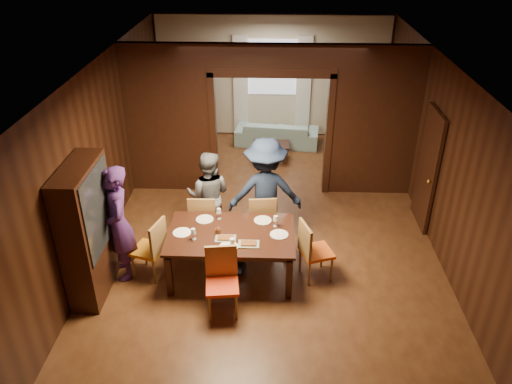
{
  "coord_description": "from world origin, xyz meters",
  "views": [
    {
      "loc": [
        0.04,
        -7.22,
        4.9
      ],
      "look_at": [
        -0.21,
        -0.4,
        1.05
      ],
      "focal_mm": 35.0,
      "sensor_mm": 36.0,
      "label": 1
    }
  ],
  "objects_px": {
    "chair_right": "(317,250)",
    "chair_near": "(222,284)",
    "person_grey": "(209,195)",
    "coffee_table": "(271,152)",
    "chair_left": "(148,248)",
    "person_navy": "(265,192)",
    "chair_far_l": "(204,218)",
    "sofa": "(277,133)",
    "dining_table": "(232,254)",
    "person_purple": "(118,224)",
    "chair_far_r": "(262,218)",
    "hutch": "(88,231)"
  },
  "relations": [
    {
      "from": "person_navy",
      "to": "dining_table",
      "type": "distance_m",
      "value": 1.19
    },
    {
      "from": "person_grey",
      "to": "hutch",
      "type": "relative_size",
      "value": 0.78
    },
    {
      "from": "sofa",
      "to": "chair_right",
      "type": "height_order",
      "value": "chair_right"
    },
    {
      "from": "person_navy",
      "to": "person_grey",
      "type": "bearing_deg",
      "value": -14.53
    },
    {
      "from": "person_grey",
      "to": "person_navy",
      "type": "height_order",
      "value": "person_navy"
    },
    {
      "from": "chair_right",
      "to": "sofa",
      "type": "bearing_deg",
      "value": -12.49
    },
    {
      "from": "person_purple",
      "to": "chair_far_r",
      "type": "xyz_separation_m",
      "value": [
        2.08,
        0.9,
        -0.43
      ]
    },
    {
      "from": "person_grey",
      "to": "chair_right",
      "type": "xyz_separation_m",
      "value": [
        1.74,
        -1.07,
        -0.29
      ]
    },
    {
      "from": "person_grey",
      "to": "person_navy",
      "type": "relative_size",
      "value": 0.83
    },
    {
      "from": "person_navy",
      "to": "sofa",
      "type": "height_order",
      "value": "person_navy"
    },
    {
      "from": "dining_table",
      "to": "hutch",
      "type": "height_order",
      "value": "hutch"
    },
    {
      "from": "chair_far_l",
      "to": "chair_near",
      "type": "xyz_separation_m",
      "value": [
        0.46,
        -1.64,
        0.0
      ]
    },
    {
      "from": "person_navy",
      "to": "chair_far_l",
      "type": "relative_size",
      "value": 1.93
    },
    {
      "from": "sofa",
      "to": "coffee_table",
      "type": "height_order",
      "value": "sofa"
    },
    {
      "from": "hutch",
      "to": "chair_left",
      "type": "bearing_deg",
      "value": 24.63
    },
    {
      "from": "dining_table",
      "to": "chair_near",
      "type": "relative_size",
      "value": 1.94
    },
    {
      "from": "dining_table",
      "to": "sofa",
      "type": "bearing_deg",
      "value": 82.1
    },
    {
      "from": "chair_far_r",
      "to": "chair_near",
      "type": "bearing_deg",
      "value": 67.3
    },
    {
      "from": "person_purple",
      "to": "hutch",
      "type": "relative_size",
      "value": 0.91
    },
    {
      "from": "person_grey",
      "to": "coffee_table",
      "type": "height_order",
      "value": "person_grey"
    },
    {
      "from": "person_navy",
      "to": "chair_far_r",
      "type": "relative_size",
      "value": 1.93
    },
    {
      "from": "person_grey",
      "to": "chair_far_l",
      "type": "xyz_separation_m",
      "value": [
        -0.06,
        -0.26,
        -0.29
      ]
    },
    {
      "from": "chair_right",
      "to": "chair_far_r",
      "type": "relative_size",
      "value": 1.0
    },
    {
      "from": "chair_left",
      "to": "person_navy",
      "type": "bearing_deg",
      "value": 136.3
    },
    {
      "from": "chair_far_l",
      "to": "chair_far_r",
      "type": "height_order",
      "value": "same"
    },
    {
      "from": "person_navy",
      "to": "chair_right",
      "type": "xyz_separation_m",
      "value": [
        0.79,
        -0.93,
        -0.45
      ]
    },
    {
      "from": "sofa",
      "to": "chair_right",
      "type": "xyz_separation_m",
      "value": [
        0.59,
        -4.99,
        0.2
      ]
    },
    {
      "from": "chair_left",
      "to": "chair_far_r",
      "type": "xyz_separation_m",
      "value": [
        1.69,
        0.89,
        0.0
      ]
    },
    {
      "from": "dining_table",
      "to": "chair_far_r",
      "type": "distance_m",
      "value": 0.96
    },
    {
      "from": "person_grey",
      "to": "sofa",
      "type": "xyz_separation_m",
      "value": [
        1.15,
        3.91,
        -0.49
      ]
    },
    {
      "from": "person_purple",
      "to": "chair_near",
      "type": "relative_size",
      "value": 1.88
    },
    {
      "from": "person_purple",
      "to": "person_navy",
      "type": "distance_m",
      "value": 2.35
    },
    {
      "from": "person_navy",
      "to": "coffee_table",
      "type": "bearing_deg",
      "value": -97.31
    },
    {
      "from": "dining_table",
      "to": "chair_far_l",
      "type": "bearing_deg",
      "value": 122.39
    },
    {
      "from": "chair_left",
      "to": "chair_near",
      "type": "height_order",
      "value": "same"
    },
    {
      "from": "chair_left",
      "to": "sofa",
      "type": "bearing_deg",
      "value": 176.05
    },
    {
      "from": "chair_left",
      "to": "chair_right",
      "type": "distance_m",
      "value": 2.53
    },
    {
      "from": "chair_left",
      "to": "coffee_table",
      "type": "bearing_deg",
      "value": 173.54
    },
    {
      "from": "chair_far_r",
      "to": "hutch",
      "type": "height_order",
      "value": "hutch"
    },
    {
      "from": "person_purple",
      "to": "chair_far_l",
      "type": "height_order",
      "value": "person_purple"
    },
    {
      "from": "person_purple",
      "to": "chair_near",
      "type": "xyz_separation_m",
      "value": [
        1.58,
        -0.78,
        -0.43
      ]
    },
    {
      "from": "chair_right",
      "to": "chair_near",
      "type": "bearing_deg",
      "value": 102.32
    },
    {
      "from": "sofa",
      "to": "chair_near",
      "type": "distance_m",
      "value": 5.86
    },
    {
      "from": "chair_right",
      "to": "chair_far_l",
      "type": "bearing_deg",
      "value": 46.32
    },
    {
      "from": "coffee_table",
      "to": "chair_right",
      "type": "xyz_separation_m",
      "value": [
        0.72,
        -4.09,
        0.28
      ]
    },
    {
      "from": "person_grey",
      "to": "chair_left",
      "type": "xyz_separation_m",
      "value": [
        -0.8,
        -1.11,
        -0.29
      ]
    },
    {
      "from": "person_navy",
      "to": "chair_near",
      "type": "height_order",
      "value": "person_navy"
    },
    {
      "from": "sofa",
      "to": "hutch",
      "type": "relative_size",
      "value": 0.98
    },
    {
      "from": "person_purple",
      "to": "person_grey",
      "type": "bearing_deg",
      "value": 110.66
    },
    {
      "from": "person_grey",
      "to": "chair_near",
      "type": "relative_size",
      "value": 1.61
    }
  ]
}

